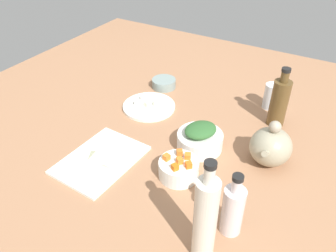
% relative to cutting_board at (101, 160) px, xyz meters
% --- Properties ---
extents(tabletop, '(1.90, 1.90, 0.03)m').
position_rel_cutting_board_xyz_m(tabletop, '(-0.22, 0.13, -0.02)').
color(tabletop, '#A27250').
rests_on(tabletop, ground).
extents(cutting_board, '(0.29, 0.22, 0.01)m').
position_rel_cutting_board_xyz_m(cutting_board, '(0.00, 0.00, 0.00)').
color(cutting_board, white).
rests_on(cutting_board, tabletop).
extents(plate_tofu, '(0.21, 0.21, 0.01)m').
position_rel_cutting_board_xyz_m(plate_tofu, '(-0.35, -0.04, 0.00)').
color(plate_tofu, white).
rests_on(plate_tofu, tabletop).
extents(bowl_greens, '(0.15, 0.15, 0.06)m').
position_rel_cutting_board_xyz_m(bowl_greens, '(-0.23, 0.25, 0.02)').
color(bowl_greens, white).
rests_on(bowl_greens, tabletop).
extents(bowl_carrots, '(0.12, 0.12, 0.06)m').
position_rel_cutting_board_xyz_m(bowl_carrots, '(-0.07, 0.25, 0.02)').
color(bowl_carrots, white).
rests_on(bowl_carrots, tabletop).
extents(bowl_small_side, '(0.10, 0.10, 0.04)m').
position_rel_cutting_board_xyz_m(bowl_small_side, '(-0.52, -0.07, 0.01)').
color(bowl_small_side, gray).
rests_on(bowl_small_side, tabletop).
extents(teapot, '(0.15, 0.13, 0.16)m').
position_rel_cutting_board_xyz_m(teapot, '(-0.27, 0.47, 0.06)').
color(teapot, tan).
rests_on(teapot, tabletop).
extents(bottle_0, '(0.06, 0.06, 0.19)m').
position_rel_cutting_board_xyz_m(bottle_0, '(0.04, 0.46, 0.07)').
color(bottle_0, silver).
rests_on(bottle_0, tabletop).
extents(bottle_1, '(0.06, 0.06, 0.23)m').
position_rel_cutting_board_xyz_m(bottle_1, '(-0.50, 0.43, 0.09)').
color(bottle_1, brown).
rests_on(bottle_1, tabletop).
extents(bottle_2, '(0.05, 0.05, 0.30)m').
position_rel_cutting_board_xyz_m(bottle_2, '(0.14, 0.43, 0.12)').
color(bottle_2, silver).
rests_on(bottle_2, tabletop).
extents(drinking_glass_0, '(0.06, 0.06, 0.10)m').
position_rel_cutting_board_xyz_m(drinking_glass_0, '(-0.60, 0.38, 0.05)').
color(drinking_glass_0, white).
rests_on(drinking_glass_0, tabletop).
extents(carrot_cube_0, '(0.02, 0.02, 0.02)m').
position_rel_cutting_board_xyz_m(carrot_cube_0, '(-0.06, 0.21, 0.06)').
color(carrot_cube_0, orange).
rests_on(carrot_cube_0, bowl_carrots).
extents(carrot_cube_1, '(0.02, 0.02, 0.02)m').
position_rel_cutting_board_xyz_m(carrot_cube_1, '(-0.10, 0.27, 0.06)').
color(carrot_cube_1, orange).
rests_on(carrot_cube_1, bowl_carrots).
extents(carrot_cube_2, '(0.02, 0.02, 0.02)m').
position_rel_cutting_board_xyz_m(carrot_cube_2, '(-0.03, 0.26, 0.06)').
color(carrot_cube_2, orange).
rests_on(carrot_cube_2, bowl_carrots).
extents(carrot_cube_3, '(0.03, 0.03, 0.02)m').
position_rel_cutting_board_xyz_m(carrot_cube_3, '(-0.10, 0.24, 0.06)').
color(carrot_cube_3, orange).
rests_on(carrot_cube_3, bowl_carrots).
extents(carrot_cube_4, '(0.03, 0.03, 0.02)m').
position_rel_cutting_board_xyz_m(carrot_cube_4, '(-0.06, 0.29, 0.06)').
color(carrot_cube_4, orange).
rests_on(carrot_cube_4, bowl_carrots).
extents(carrot_cube_5, '(0.03, 0.03, 0.02)m').
position_rel_cutting_board_xyz_m(carrot_cube_5, '(-0.07, 0.26, 0.06)').
color(carrot_cube_5, orange).
rests_on(carrot_cube_5, bowl_carrots).
extents(chopped_greens_mound, '(0.14, 0.13, 0.04)m').
position_rel_cutting_board_xyz_m(chopped_greens_mound, '(-0.23, 0.25, 0.07)').
color(chopped_greens_mound, '#30612E').
rests_on(chopped_greens_mound, bowl_greens).
extents(tofu_cube_0, '(0.03, 0.03, 0.02)m').
position_rel_cutting_board_xyz_m(tofu_cube_0, '(-0.34, -0.04, 0.02)').
color(tofu_cube_0, silver).
rests_on(tofu_cube_0, plate_tofu).
extents(tofu_cube_1, '(0.02, 0.02, 0.02)m').
position_rel_cutting_board_xyz_m(tofu_cube_1, '(-0.33, -0.08, 0.02)').
color(tofu_cube_1, white).
rests_on(tofu_cube_1, plate_tofu).
extents(tofu_cube_2, '(0.02, 0.02, 0.02)m').
position_rel_cutting_board_xyz_m(tofu_cube_2, '(-0.36, -0.01, 0.02)').
color(tofu_cube_2, white).
rests_on(tofu_cube_2, plate_tofu).
extents(tofu_cube_3, '(0.03, 0.03, 0.02)m').
position_rel_cutting_board_xyz_m(tofu_cube_3, '(-0.37, -0.08, 0.02)').
color(tofu_cube_3, silver).
rests_on(tofu_cube_3, plate_tofu).
extents(dumpling_0, '(0.06, 0.06, 0.03)m').
position_rel_cutting_board_xyz_m(dumpling_0, '(0.05, -0.03, 0.02)').
color(dumpling_0, beige).
rests_on(dumpling_0, cutting_board).
extents(dumpling_1, '(0.07, 0.07, 0.03)m').
position_rel_cutting_board_xyz_m(dumpling_1, '(-0.00, -0.01, 0.02)').
color(dumpling_1, beige).
rests_on(dumpling_1, cutting_board).
extents(dumpling_2, '(0.07, 0.07, 0.02)m').
position_rel_cutting_board_xyz_m(dumpling_2, '(0.04, 0.04, 0.02)').
color(dumpling_2, beige).
rests_on(dumpling_2, cutting_board).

